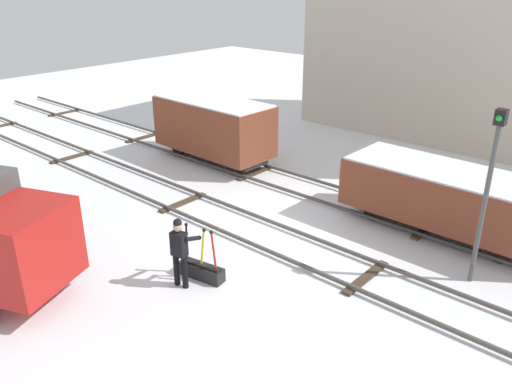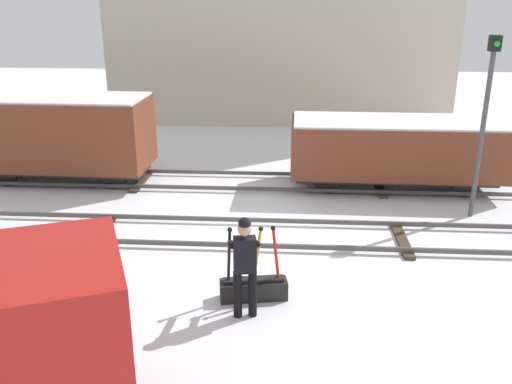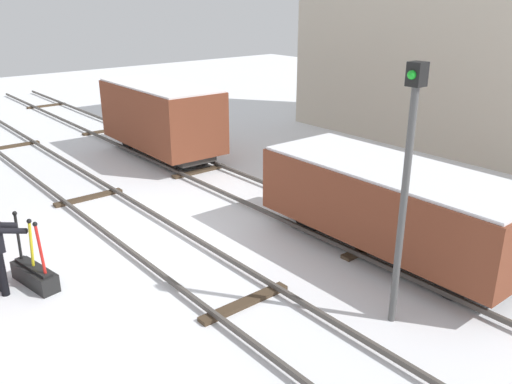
{
  "view_description": "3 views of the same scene",
  "coord_description": "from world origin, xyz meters",
  "px_view_note": "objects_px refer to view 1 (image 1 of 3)",
  "views": [
    {
      "loc": [
        8.82,
        -10.29,
        7.24
      ],
      "look_at": [
        -0.63,
        0.46,
        1.1
      ],
      "focal_mm": 36.14,
      "sensor_mm": 36.0,
      "label": 1
    },
    {
      "loc": [
        0.96,
        -11.61,
        5.31
      ],
      "look_at": [
        0.14,
        0.47,
        0.95
      ],
      "focal_mm": 38.5,
      "sensor_mm": 36.0,
      "label": 2
    },
    {
      "loc": [
        10.13,
        -5.2,
        5.35
      ],
      "look_at": [
        0.61,
        2.68,
        0.75
      ],
      "focal_mm": 37.05,
      "sensor_mm": 36.0,
      "label": 3
    }
  ],
  "objects_px": {
    "switch_lever_frame": "(202,269)",
    "signal_post": "(488,183)",
    "freight_car_mid_siding": "(446,197)",
    "rail_worker": "(180,248)",
    "freight_car_near_switch": "(214,127)"
  },
  "relations": [
    {
      "from": "switch_lever_frame",
      "to": "freight_car_near_switch",
      "type": "xyz_separation_m",
      "value": [
        -6.1,
        6.44,
        1.21
      ]
    },
    {
      "from": "switch_lever_frame",
      "to": "freight_car_near_switch",
      "type": "bearing_deg",
      "value": 123.37
    },
    {
      "from": "signal_post",
      "to": "freight_car_mid_siding",
      "type": "xyz_separation_m",
      "value": [
        -1.65,
        2.04,
        -1.49
      ]
    },
    {
      "from": "freight_car_mid_siding",
      "to": "rail_worker",
      "type": "bearing_deg",
      "value": -117.3
    },
    {
      "from": "switch_lever_frame",
      "to": "rail_worker",
      "type": "distance_m",
      "value": 1.0
    },
    {
      "from": "switch_lever_frame",
      "to": "signal_post",
      "type": "relative_size",
      "value": 0.33
    },
    {
      "from": "switch_lever_frame",
      "to": "freight_car_mid_siding",
      "type": "distance_m",
      "value": 7.43
    },
    {
      "from": "rail_worker",
      "to": "signal_post",
      "type": "height_order",
      "value": "signal_post"
    },
    {
      "from": "rail_worker",
      "to": "freight_car_near_switch",
      "type": "relative_size",
      "value": 0.37
    },
    {
      "from": "switch_lever_frame",
      "to": "signal_post",
      "type": "bearing_deg",
      "value": 30.05
    },
    {
      "from": "switch_lever_frame",
      "to": "freight_car_mid_siding",
      "type": "bearing_deg",
      "value": 50.9
    },
    {
      "from": "rail_worker",
      "to": "freight_car_mid_siding",
      "type": "height_order",
      "value": "freight_car_mid_siding"
    },
    {
      "from": "freight_car_near_switch",
      "to": "rail_worker",
      "type": "bearing_deg",
      "value": -48.39
    },
    {
      "from": "freight_car_mid_siding",
      "to": "freight_car_near_switch",
      "type": "relative_size",
      "value": 1.17
    },
    {
      "from": "switch_lever_frame",
      "to": "rail_worker",
      "type": "bearing_deg",
      "value": -110.93
    }
  ]
}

